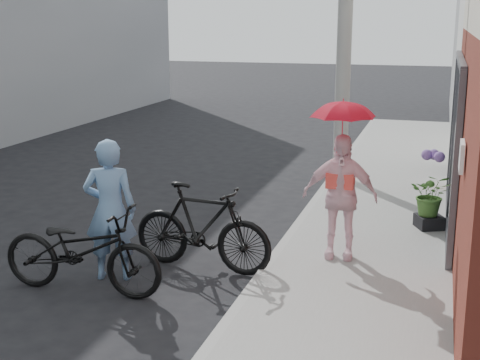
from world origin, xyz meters
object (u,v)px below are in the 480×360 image
at_px(officer, 110,210).
at_px(bike_right, 202,227).
at_px(kimono_woman, 340,196).
at_px(utility_pole, 346,0).
at_px(planter, 429,222).
at_px(bike_left, 82,250).

height_order(officer, bike_right, officer).
distance_m(officer, kimono_woman, 2.92).
bearing_deg(bike_right, utility_pole, -5.81).
xyz_separation_m(utility_pole, officer, (-1.98, -5.71, -2.61)).
bearing_deg(kimono_woman, bike_right, -161.33).
distance_m(bike_right, kimono_woman, 1.82).
xyz_separation_m(utility_pole, planter, (1.77, -2.83, -3.28)).
distance_m(bike_left, planter, 5.15).
height_order(bike_left, kimono_woman, kimono_woman).
relative_size(officer, kimono_woman, 1.08).
bearing_deg(officer, planter, -158.49).
xyz_separation_m(officer, kimono_woman, (2.63, 1.27, 0.05)).
bearing_deg(planter, bike_left, -138.77).
distance_m(bike_left, kimono_woman, 3.30).
bearing_deg(planter, officer, -142.48).
bearing_deg(bike_right, planter, -45.31).
xyz_separation_m(utility_pole, bike_right, (-1.00, -5.11, -2.93)).
height_order(utility_pole, officer, utility_pole).
distance_m(officer, bike_right, 1.19).
bearing_deg(planter, bike_right, -140.59).
xyz_separation_m(officer, bike_right, (0.97, 0.60, -0.32)).
relative_size(bike_right, planter, 5.21).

